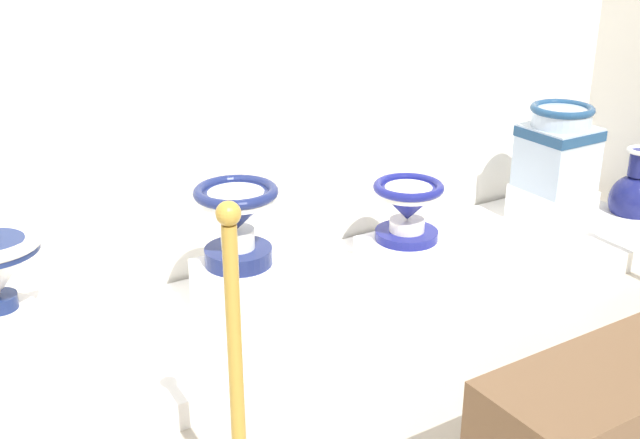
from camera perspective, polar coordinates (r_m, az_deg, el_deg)
name	(u,v)px	position (r m, az deg, el deg)	size (l,w,h in m)	color
display_platform	(339,299)	(3.42, 1.35, -5.72)	(3.60, 0.85, 0.10)	white
plinth_block_pale_glazed	(8,355)	(2.88, -21.51, -9.02)	(0.31, 0.31, 0.26)	white
plinth_block_leftmost	(240,291)	(3.13, -5.77, -5.14)	(0.30, 0.28, 0.24)	white
antique_toilet_leftmost	(237,215)	(2.99, -6.00, 0.31)	(0.32, 0.32, 0.31)	navy
plinth_block_tall_cobalt	(406,249)	(3.67, 6.19, -2.10)	(0.38, 0.30, 0.10)	white
antique_toilet_tall_cobalt	(408,205)	(3.58, 6.33, 1.06)	(0.32, 0.32, 0.27)	navy
plinth_block_slender_white	(551,205)	(4.20, 16.28, 0.99)	(0.31, 0.34, 0.19)	white
antique_toilet_slender_white	(558,145)	(4.10, 16.75, 5.14)	(0.31, 0.31, 0.43)	#ABBFD6
decorative_vase_companion	(634,197)	(4.49, 21.65, 1.49)	(0.26, 0.26, 0.46)	white
stanchion_post_near_left	(239,436)	(2.27, -5.86, -15.25)	(0.26, 0.26, 0.97)	#B88F36
museum_bench	(634,413)	(2.65, 21.62, -12.80)	(1.07, 0.36, 0.40)	brown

